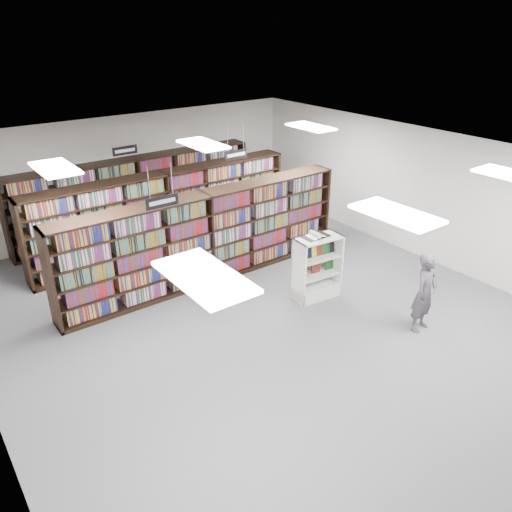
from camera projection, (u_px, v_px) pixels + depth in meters
floor at (261, 316)px, 10.23m from camera, size 12.00×12.00×0.00m
ceiling at (261, 163)px, 8.83m from camera, size 10.00×12.00×0.10m
wall_back at (131, 173)px, 13.87m from camera, size 10.00×0.10×3.20m
wall_right at (423, 195)px, 12.21m from camera, size 0.10×12.00×3.20m
bookshelf_row_near at (207, 238)px, 11.22m from camera, size 7.00×0.60×2.10m
bookshelf_row_mid at (166, 212)px, 12.66m from camera, size 7.00×0.60×2.10m
bookshelf_row_far at (138, 195)px, 13.89m from camera, size 7.00×0.60×2.10m
aisle_sign_left at (162, 201)px, 9.04m from camera, size 0.65×0.02×0.80m
aisle_sign_right at (236, 154)px, 12.10m from camera, size 0.65×0.02×0.80m
aisle_sign_center at (125, 150)px, 12.47m from camera, size 0.65×0.02×0.80m
troffer_front_left at (204, 277)px, 5.07m from camera, size 0.60×1.20×0.04m
troffer_front_center at (396, 214)px, 6.68m from camera, size 0.60×1.20×0.04m
troffer_back_left at (55, 168)px, 8.69m from camera, size 0.60×1.20×0.04m
troffer_back_center at (203, 144)px, 10.30m from camera, size 0.60×1.20×0.04m
troffer_back_right at (311, 127)px, 11.91m from camera, size 0.60×1.20×0.04m
endcap_display at (315, 276)px, 10.76m from camera, size 1.05×0.60×1.41m
open_book at (316, 235)px, 10.36m from camera, size 0.58×0.35×0.13m
shopper at (425, 293)px, 9.48m from camera, size 0.63×0.46×1.61m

